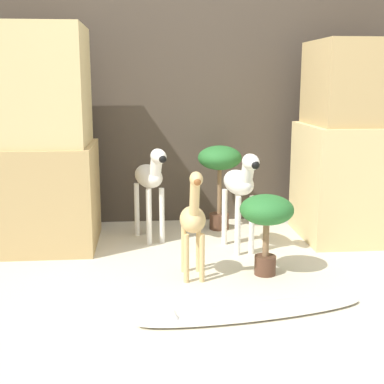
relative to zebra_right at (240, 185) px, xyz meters
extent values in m
plane|color=beige|center=(-0.23, -0.66, -0.44)|extent=(14.00, 14.00, 0.00)
cube|color=#473D33|center=(-0.23, 0.84, 0.66)|extent=(6.40, 0.08, 2.20)
cube|color=tan|center=(-1.39, 0.26, -0.10)|extent=(0.88, 0.70, 0.69)
cube|color=#DBC184|center=(-1.39, 0.26, 0.63)|extent=(0.82, 0.64, 0.76)
cube|color=#DBC184|center=(0.94, 0.26, -0.04)|extent=(0.88, 0.70, 0.80)
cube|color=tan|center=(0.94, 0.26, 0.64)|extent=(0.80, 0.63, 0.57)
cylinder|color=white|center=(0.06, -0.07, -0.25)|extent=(0.04, 0.04, 0.38)
cylinder|color=white|center=(-0.03, -0.09, -0.25)|extent=(0.04, 0.04, 0.38)
cylinder|color=white|center=(0.01, 0.16, -0.25)|extent=(0.04, 0.04, 0.38)
cylinder|color=white|center=(-0.08, 0.14, -0.25)|extent=(0.04, 0.04, 0.38)
ellipsoid|color=white|center=(-0.01, 0.03, 0.01)|extent=(0.23, 0.37, 0.16)
cylinder|color=white|center=(0.02, -0.11, 0.11)|extent=(0.10, 0.13, 0.16)
ellipsoid|color=white|center=(0.03, -0.15, 0.17)|extent=(0.13, 0.18, 0.10)
sphere|color=black|center=(0.05, -0.22, 0.17)|extent=(0.05, 0.05, 0.05)
cube|color=black|center=(0.02, -0.11, 0.12)|extent=(0.03, 0.07, 0.13)
cylinder|color=white|center=(-0.50, 0.22, -0.25)|extent=(0.04, 0.04, 0.38)
cylinder|color=white|center=(-0.59, 0.19, -0.25)|extent=(0.04, 0.04, 0.38)
cylinder|color=white|center=(-0.59, 0.45, -0.25)|extent=(0.04, 0.04, 0.38)
cylinder|color=white|center=(-0.68, 0.42, -0.25)|extent=(0.04, 0.04, 0.38)
ellipsoid|color=white|center=(-0.59, 0.32, 0.01)|extent=(0.27, 0.38, 0.16)
cylinder|color=white|center=(-0.54, 0.18, 0.11)|extent=(0.11, 0.14, 0.16)
ellipsoid|color=white|center=(-0.52, 0.14, 0.17)|extent=(0.15, 0.19, 0.10)
sphere|color=black|center=(-0.50, 0.07, 0.17)|extent=(0.05, 0.05, 0.05)
cube|color=black|center=(-0.54, 0.18, 0.12)|extent=(0.04, 0.07, 0.13)
cylinder|color=tan|center=(-0.31, -0.53, -0.30)|extent=(0.03, 0.03, 0.28)
cylinder|color=tan|center=(-0.39, -0.53, -0.30)|extent=(0.03, 0.03, 0.28)
cylinder|color=tan|center=(-0.31, -0.36, -0.30)|extent=(0.03, 0.03, 0.28)
cylinder|color=tan|center=(-0.40, -0.37, -0.30)|extent=(0.03, 0.03, 0.28)
ellipsoid|color=tan|center=(-0.35, -0.45, -0.10)|extent=(0.15, 0.24, 0.15)
cylinder|color=tan|center=(-0.35, -0.55, 0.05)|extent=(0.05, 0.13, 0.26)
ellipsoid|color=tan|center=(-0.35, -0.63, 0.16)|extent=(0.07, 0.13, 0.08)
sphere|color=brown|center=(-0.35, -0.68, 0.16)|extent=(0.04, 0.04, 0.04)
cylinder|color=#513323|center=(-0.06, 0.53, -0.38)|extent=(0.15, 0.15, 0.12)
cylinder|color=brown|center=(-0.06, 0.53, -0.15)|extent=(0.03, 0.03, 0.34)
ellipsoid|color=#286B2D|center=(-0.06, 0.53, 0.10)|extent=(0.32, 0.32, 0.18)
cylinder|color=#513323|center=(0.07, -0.45, -0.38)|extent=(0.12, 0.12, 0.11)
cylinder|color=brown|center=(0.07, -0.45, -0.23)|extent=(0.04, 0.04, 0.19)
ellipsoid|color=#286B2D|center=(0.07, -0.45, -0.05)|extent=(0.31, 0.31, 0.17)
ellipsoid|color=silver|center=(-0.10, -0.98, -0.43)|extent=(1.15, 0.39, 0.03)
cone|color=white|center=(-0.50, -1.04, -0.39)|extent=(0.07, 0.07, 0.05)
camera|label=1|loc=(-0.62, -3.34, 0.67)|focal=50.00mm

